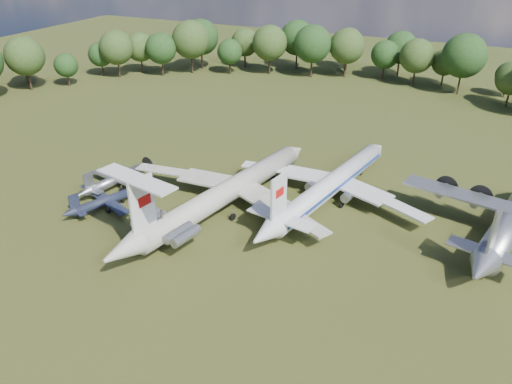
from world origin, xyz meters
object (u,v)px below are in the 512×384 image
at_px(an12_transport, 509,225).
at_px(small_prop_northwest, 116,181).
at_px(small_prop_west, 105,203).
at_px(tu104_jet, 331,188).
at_px(person_on_il62, 162,213).
at_px(il62_airliner, 226,196).

relative_size(an12_transport, small_prop_northwest, 2.11).
bearing_deg(small_prop_northwest, small_prop_west, -53.94).
bearing_deg(tu104_jet, small_prop_west, -139.50).
bearing_deg(person_on_il62, small_prop_west, 9.36).
bearing_deg(small_prop_northwest, tu104_jet, 28.20).
relative_size(tu104_jet, small_prop_northwest, 2.68).
relative_size(small_prop_northwest, person_on_il62, 10.59).
distance_m(an12_transport, small_prop_west, 60.23).
height_order(il62_airliner, tu104_jet, il62_airliner).
bearing_deg(small_prop_west, an12_transport, 38.55).
bearing_deg(il62_airliner, an12_transport, 24.66).
height_order(tu104_jet, small_prop_west, tu104_jet).
bearing_deg(person_on_il62, tu104_jet, -97.13).
relative_size(il62_airliner, tu104_jet, 1.09).
relative_size(il62_airliner, person_on_il62, 31.02).
relative_size(an12_transport, small_prop_west, 2.35).
bearing_deg(il62_airliner, small_prop_northwest, -164.86).
bearing_deg(small_prop_northwest, il62_airliner, 13.85).
bearing_deg(tu104_jet, il62_airliner, -133.91).
bearing_deg(an12_transport, small_prop_northwest, -157.60).
bearing_deg(tu104_jet, person_on_il62, -115.08).
distance_m(il62_airliner, small_prop_west, 19.15).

